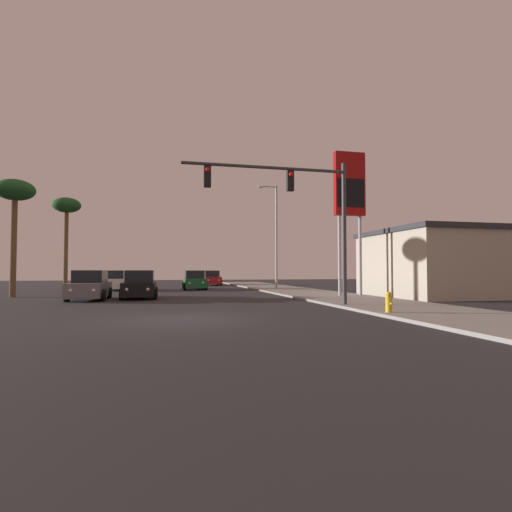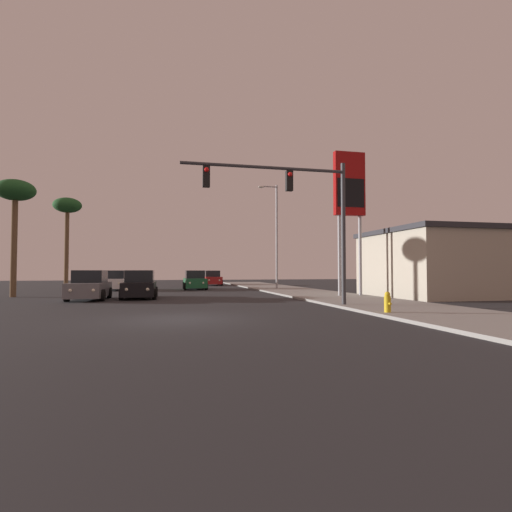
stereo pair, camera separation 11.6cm
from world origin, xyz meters
The scene contains 14 objects.
ground_plane centered at (0.00, 0.00, 0.00)m, with size 120.00×120.00×0.00m, color #28282B.
sidewalk_right centered at (9.50, 10.00, 0.06)m, with size 5.00×60.00×0.12m.
building_gas_station centered at (18.00, 8.74, 2.16)m, with size 10.30×8.30×4.30m.
car_green centered at (2.04, 22.14, 0.76)m, with size 2.04×4.32×1.68m.
car_white centered at (-4.73, 22.09, 0.76)m, with size 2.04×4.32×1.68m.
car_black centered at (-2.00, 11.07, 0.76)m, with size 2.04×4.32×1.68m.
car_grey centered at (-4.71, 10.47, 0.76)m, with size 2.04×4.33×1.68m.
car_red centered at (4.64, 31.58, 0.76)m, with size 2.04×4.31×1.68m.
traffic_light_mast centered at (5.35, 3.08, 4.74)m, with size 7.51×0.36×6.50m.
street_lamp centered at (8.77, 19.47, 5.12)m, with size 1.74×0.24×9.00m.
gas_station_sign centered at (10.75, 9.12, 6.62)m, with size 2.00×0.42×9.00m.
fire_hydrant centered at (7.55, -0.52, 0.49)m, with size 0.24×0.34×0.76m.
palm_tree_mid centered at (-9.05, 24.00, 7.03)m, with size 2.40×2.40×8.11m.
palm_tree_near centered at (-9.85, 14.00, 6.42)m, with size 2.40×2.40×7.44m.
Camera 2 is at (-0.41, -13.86, 1.65)m, focal length 28.00 mm.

